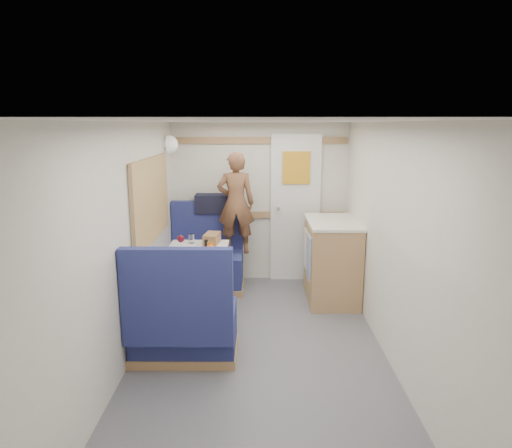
{
  "coord_description": "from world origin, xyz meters",
  "views": [
    {
      "loc": [
        -0.01,
        -3.44,
        1.98
      ],
      "look_at": [
        -0.04,
        0.9,
        1.02
      ],
      "focal_mm": 32.0,
      "sensor_mm": 36.0,
      "label": 1
    }
  ],
  "objects_px": {
    "dinette_table": "(196,266)",
    "tray": "(211,259)",
    "dome_light": "(169,144)",
    "orange_fruit": "(210,248)",
    "bread_loaf": "(212,238)",
    "duffel_bag": "(215,204)",
    "beer_glass": "(210,247)",
    "pepper_grinder": "(206,245)",
    "bench_far": "(206,265)",
    "cheese_block": "(203,254)",
    "bench_near": "(183,327)",
    "wine_glass": "(181,239)",
    "galley_counter": "(331,260)",
    "tumbler_left": "(180,254)",
    "tumbler_mid": "(191,239)",
    "tumbler_right": "(212,241)",
    "person": "(236,203)"
  },
  "relations": [
    {
      "from": "dinette_table",
      "to": "tray",
      "type": "distance_m",
      "value": 0.38
    },
    {
      "from": "dome_light",
      "to": "orange_fruit",
      "type": "relative_size",
      "value": 2.61
    },
    {
      "from": "tray",
      "to": "bread_loaf",
      "type": "height_order",
      "value": "bread_loaf"
    },
    {
      "from": "duffel_bag",
      "to": "beer_glass",
      "type": "bearing_deg",
      "value": -86.7
    },
    {
      "from": "tray",
      "to": "pepper_grinder",
      "type": "height_order",
      "value": "pepper_grinder"
    },
    {
      "from": "bench_far",
      "to": "bread_loaf",
      "type": "relative_size",
      "value": 3.98
    },
    {
      "from": "cheese_block",
      "to": "dome_light",
      "type": "bearing_deg",
      "value": 114.36
    },
    {
      "from": "bench_near",
      "to": "bread_loaf",
      "type": "distance_m",
      "value": 1.27
    },
    {
      "from": "orange_fruit",
      "to": "dome_light",
      "type": "bearing_deg",
      "value": 120.54
    },
    {
      "from": "dome_light",
      "to": "wine_glass",
      "type": "relative_size",
      "value": 1.19
    },
    {
      "from": "galley_counter",
      "to": "tray",
      "type": "relative_size",
      "value": 2.56
    },
    {
      "from": "bench_far",
      "to": "tumbler_left",
      "type": "bearing_deg",
      "value": -95.09
    },
    {
      "from": "bench_far",
      "to": "tray",
      "type": "height_order",
      "value": "bench_far"
    },
    {
      "from": "dome_light",
      "to": "tumbler_mid",
      "type": "relative_size",
      "value": 2.0
    },
    {
      "from": "bread_loaf",
      "to": "dinette_table",
      "type": "bearing_deg",
      "value": -114.04
    },
    {
      "from": "beer_glass",
      "to": "tumbler_mid",
      "type": "bearing_deg",
      "value": 123.66
    },
    {
      "from": "bench_far",
      "to": "tray",
      "type": "distance_m",
      "value": 1.25
    },
    {
      "from": "wine_glass",
      "to": "bench_near",
      "type": "bearing_deg",
      "value": -80.34
    },
    {
      "from": "dome_light",
      "to": "bench_near",
      "type": "bearing_deg",
      "value": -77.18
    },
    {
      "from": "duffel_bag",
      "to": "bench_far",
      "type": "bearing_deg",
      "value": -110.0
    },
    {
      "from": "duffel_bag",
      "to": "cheese_block",
      "type": "height_order",
      "value": "duffel_bag"
    },
    {
      "from": "tumbler_right",
      "to": "galley_counter",
      "type": "bearing_deg",
      "value": 14.66
    },
    {
      "from": "tray",
      "to": "pepper_grinder",
      "type": "bearing_deg",
      "value": 103.41
    },
    {
      "from": "tumbler_left",
      "to": "tumbler_mid",
      "type": "height_order",
      "value": "tumbler_left"
    },
    {
      "from": "galley_counter",
      "to": "tumbler_left",
      "type": "xyz_separation_m",
      "value": [
        -1.57,
        -0.84,
        0.31
      ]
    },
    {
      "from": "cheese_block",
      "to": "pepper_grinder",
      "type": "relative_size",
      "value": 1.04
    },
    {
      "from": "duffel_bag",
      "to": "pepper_grinder",
      "type": "distance_m",
      "value": 1.08
    },
    {
      "from": "bench_near",
      "to": "tumbler_left",
      "type": "relative_size",
      "value": 9.3
    },
    {
      "from": "person",
      "to": "tumbler_mid",
      "type": "height_order",
      "value": "person"
    },
    {
      "from": "bench_far",
      "to": "orange_fruit",
      "type": "xyz_separation_m",
      "value": [
        0.16,
        -0.94,
        0.48
      ]
    },
    {
      "from": "bench_near",
      "to": "wine_glass",
      "type": "bearing_deg",
      "value": 99.66
    },
    {
      "from": "dinette_table",
      "to": "wine_glass",
      "type": "bearing_deg",
      "value": -177.96
    },
    {
      "from": "tumbler_mid",
      "to": "beer_glass",
      "type": "bearing_deg",
      "value": -56.34
    },
    {
      "from": "bench_far",
      "to": "person",
      "type": "bearing_deg",
      "value": 4.33
    },
    {
      "from": "wine_glass",
      "to": "galley_counter",
      "type": "bearing_deg",
      "value": 18.98
    },
    {
      "from": "duffel_bag",
      "to": "tray",
      "type": "relative_size",
      "value": 1.32
    },
    {
      "from": "bench_near",
      "to": "tumbler_mid",
      "type": "xyz_separation_m",
      "value": [
        -0.09,
        1.18,
        0.47
      ]
    },
    {
      "from": "cheese_block",
      "to": "tumbler_right",
      "type": "distance_m",
      "value": 0.45
    },
    {
      "from": "wine_glass",
      "to": "bread_loaf",
      "type": "bearing_deg",
      "value": 47.6
    },
    {
      "from": "tumbler_right",
      "to": "tumbler_left",
      "type": "bearing_deg",
      "value": -116.48
    },
    {
      "from": "dome_light",
      "to": "tumbler_right",
      "type": "height_order",
      "value": "dome_light"
    },
    {
      "from": "orange_fruit",
      "to": "bread_loaf",
      "type": "relative_size",
      "value": 0.29
    },
    {
      "from": "duffel_bag",
      "to": "cheese_block",
      "type": "bearing_deg",
      "value": -89.21
    },
    {
      "from": "bench_far",
      "to": "bench_near",
      "type": "xyz_separation_m",
      "value": [
        0.0,
        -1.73,
        0.0
      ]
    },
    {
      "from": "bread_loaf",
      "to": "galley_counter",
      "type": "bearing_deg",
      "value": 10.5
    },
    {
      "from": "person",
      "to": "tumbler_mid",
      "type": "relative_size",
      "value": 12.15
    },
    {
      "from": "tray",
      "to": "wine_glass",
      "type": "bearing_deg",
      "value": 139.29
    },
    {
      "from": "pepper_grinder",
      "to": "duffel_bag",
      "type": "bearing_deg",
      "value": 90.33
    },
    {
      "from": "tray",
      "to": "cheese_block",
      "type": "bearing_deg",
      "value": 149.59
    },
    {
      "from": "tray",
      "to": "wine_glass",
      "type": "xyz_separation_m",
      "value": [
        -0.33,
        0.29,
        0.11
      ]
    }
  ]
}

